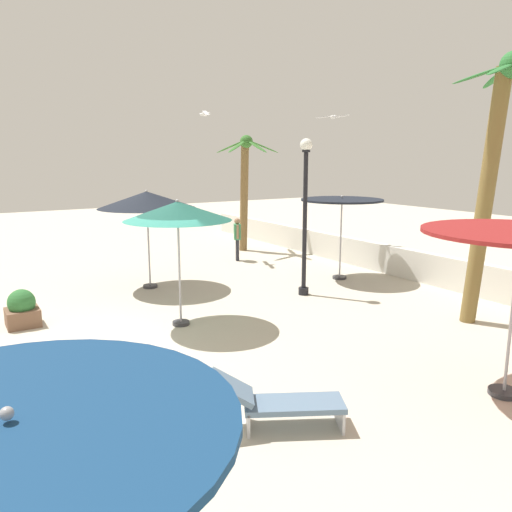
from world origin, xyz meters
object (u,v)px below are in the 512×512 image
at_px(patio_umbrella_4, 342,204).
at_px(lounge_chair_0, 277,401).
at_px(patio_umbrella_2, 147,200).
at_px(seagull_1, 333,117).
at_px(planter, 22,310).
at_px(lamp_post_3, 305,207).
at_px(palm_tree_1, 245,180).
at_px(palm_tree_0, 492,168).
at_px(patio_umbrella_1, 10,442).
at_px(patio_umbrella_3, 178,212).
at_px(guest_0, 237,235).
at_px(seagull_0, 205,114).

height_order(patio_umbrella_4, lounge_chair_0, patio_umbrella_4).
relative_size(patio_umbrella_2, seagull_1, 2.59).
relative_size(patio_umbrella_4, planter, 3.07).
relative_size(patio_umbrella_2, planter, 3.35).
xyz_separation_m(lamp_post_3, lounge_chair_0, (5.40, -4.57, -2.03)).
height_order(palm_tree_1, lounge_chair_0, palm_tree_1).
bearing_deg(lounge_chair_0, palm_tree_0, 101.06).
xyz_separation_m(patio_umbrella_1, patio_umbrella_4, (-8.69, 10.17, 0.20)).
height_order(lounge_chair_0, planter, planter).
distance_m(patio_umbrella_3, lounge_chair_0, 5.34).
bearing_deg(patio_umbrella_3, seagull_1, 112.70).
bearing_deg(lounge_chair_0, guest_0, 152.88).
distance_m(palm_tree_0, planter, 10.80).
bearing_deg(palm_tree_0, planter, -121.46).
height_order(patio_umbrella_2, seagull_1, seagull_1).
bearing_deg(lounge_chair_0, planter, -160.01).
height_order(patio_umbrella_2, patio_umbrella_4, patio_umbrella_2).
bearing_deg(seagull_0, planter, -56.35).
relative_size(patio_umbrella_1, seagull_1, 2.42).
xyz_separation_m(patio_umbrella_4, palm_tree_1, (-5.66, -0.08, 0.50)).
distance_m(patio_umbrella_2, seagull_0, 5.14).
xyz_separation_m(guest_0, seagull_1, (2.78, 2.03, 4.09)).
bearing_deg(palm_tree_0, guest_0, -173.43).
xyz_separation_m(patio_umbrella_2, seagull_1, (0.75, 6.15, 2.48)).
xyz_separation_m(patio_umbrella_3, palm_tree_1, (-7.13, 5.94, 0.27)).
bearing_deg(patio_umbrella_2, patio_umbrella_3, -9.32).
relative_size(palm_tree_0, lounge_chair_0, 3.08).
bearing_deg(patio_umbrella_1, patio_umbrella_2, 156.32).
xyz_separation_m(patio_umbrella_4, lounge_chair_0, (6.30, -6.67, -1.96)).
bearing_deg(lamp_post_3, patio_umbrella_4, 113.07).
bearing_deg(patio_umbrella_2, palm_tree_1, 123.66).
bearing_deg(patio_umbrella_1, guest_0, 145.40).
distance_m(palm_tree_0, lamp_post_3, 4.67).
height_order(patio_umbrella_2, patio_umbrella_3, patio_umbrella_3).
bearing_deg(patio_umbrella_4, seagull_0, -156.71).
height_order(patio_umbrella_4, seagull_0, seagull_0).
xyz_separation_m(guest_0, planter, (3.79, -7.76, -0.56)).
bearing_deg(patio_umbrella_3, planter, -120.66).
distance_m(patio_umbrella_2, lounge_chair_0, 8.75).
distance_m(palm_tree_0, palm_tree_1, 10.73).
height_order(palm_tree_1, seagull_0, seagull_0).
xyz_separation_m(guest_0, seagull_0, (-0.84, -0.82, 4.31)).
height_order(patio_umbrella_2, palm_tree_0, palm_tree_0).
height_order(patio_umbrella_1, palm_tree_1, palm_tree_1).
height_order(lounge_chair_0, guest_0, guest_0).
bearing_deg(lounge_chair_0, seagull_1, 136.03).
bearing_deg(seagull_0, patio_umbrella_4, 23.29).
bearing_deg(guest_0, palm_tree_0, 6.57).
relative_size(patio_umbrella_1, seagull_0, 2.06).
bearing_deg(lamp_post_3, seagull_0, -179.56).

